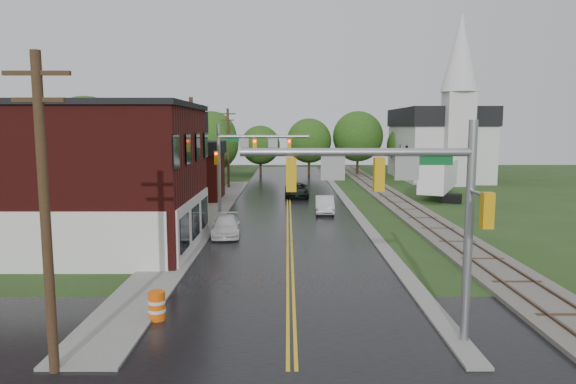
{
  "coord_description": "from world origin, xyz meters",
  "views": [
    {
      "loc": [
        -0.14,
        -13.9,
        6.99
      ],
      "look_at": [
        -0.1,
        13.38,
        3.5
      ],
      "focal_mm": 32.0,
      "sensor_mm": 36.0,
      "label": 1
    }
  ],
  "objects_px": {
    "tree_left_e": "(212,145)",
    "utility_pole_c": "(228,147)",
    "pickup_white": "(226,226)",
    "utility_pole_a": "(45,210)",
    "construction_barrel": "(157,306)",
    "semi_trailer": "(439,176)",
    "sedan_silver": "(325,205)",
    "utility_pole_b": "(192,159)",
    "suv_dark": "(297,190)",
    "brick_building": "(69,177)",
    "tree_left_a": "(5,154)",
    "traffic_signal_near": "(403,192)",
    "church": "(441,135)",
    "traffic_signal_far": "(245,152)",
    "tree_left_b": "(88,141)",
    "tree_left_c": "(156,150)"
  },
  "relations": [
    {
      "from": "utility_pole_c",
      "to": "tree_left_e",
      "type": "bearing_deg",
      "value": 137.16
    },
    {
      "from": "pickup_white",
      "to": "traffic_signal_far",
      "type": "bearing_deg",
      "value": 81.31
    },
    {
      "from": "traffic_signal_far",
      "to": "utility_pole_b",
      "type": "xyz_separation_m",
      "value": [
        -3.33,
        -5.0,
        -0.25
      ]
    },
    {
      "from": "traffic_signal_near",
      "to": "traffic_signal_far",
      "type": "bearing_deg",
      "value": 105.52
    },
    {
      "from": "utility_pole_b",
      "to": "pickup_white",
      "type": "height_order",
      "value": "utility_pole_b"
    },
    {
      "from": "utility_pole_b",
      "to": "construction_barrel",
      "type": "relative_size",
      "value": 8.39
    },
    {
      "from": "pickup_white",
      "to": "construction_barrel",
      "type": "distance_m",
      "value": 14.55
    },
    {
      "from": "utility_pole_b",
      "to": "utility_pole_c",
      "type": "bearing_deg",
      "value": 90.0
    },
    {
      "from": "traffic_signal_far",
      "to": "utility_pole_c",
      "type": "bearing_deg",
      "value": 101.09
    },
    {
      "from": "utility_pole_a",
      "to": "utility_pole_c",
      "type": "xyz_separation_m",
      "value": [
        0.0,
        44.0,
        0.0
      ]
    },
    {
      "from": "tree_left_e",
      "to": "construction_barrel",
      "type": "xyz_separation_m",
      "value": [
        3.98,
        -41.9,
        -4.28
      ]
    },
    {
      "from": "pickup_white",
      "to": "utility_pole_a",
      "type": "bearing_deg",
      "value": -102.9
    },
    {
      "from": "brick_building",
      "to": "utility_pole_c",
      "type": "height_order",
      "value": "utility_pole_c"
    },
    {
      "from": "church",
      "to": "utility_pole_b",
      "type": "distance_m",
      "value": 41.55
    },
    {
      "from": "church",
      "to": "utility_pole_a",
      "type": "distance_m",
      "value": 60.06
    },
    {
      "from": "tree_left_e",
      "to": "suv_dark",
      "type": "xyz_separation_m",
      "value": [
        9.65,
        -9.35,
        -4.11
      ]
    },
    {
      "from": "tree_left_a",
      "to": "sedan_silver",
      "type": "bearing_deg",
      "value": 12.94
    },
    {
      "from": "pickup_white",
      "to": "construction_barrel",
      "type": "xyz_separation_m",
      "value": [
        -0.78,
        -14.53,
        -0.09
      ]
    },
    {
      "from": "brick_building",
      "to": "suv_dark",
      "type": "relative_size",
      "value": 2.84
    },
    {
      "from": "traffic_signal_near",
      "to": "tree_left_a",
      "type": "bearing_deg",
      "value": 139.53
    },
    {
      "from": "tree_left_c",
      "to": "brick_building",
      "type": "bearing_deg",
      "value": -86.86
    },
    {
      "from": "traffic_signal_far",
      "to": "pickup_white",
      "type": "bearing_deg",
      "value": -94.14
    },
    {
      "from": "tree_left_a",
      "to": "pickup_white",
      "type": "distance_m",
      "value": 16.73
    },
    {
      "from": "traffic_signal_near",
      "to": "construction_barrel",
      "type": "distance_m",
      "value": 9.65
    },
    {
      "from": "utility_pole_b",
      "to": "semi_trailer",
      "type": "height_order",
      "value": "utility_pole_b"
    },
    {
      "from": "utility_pole_a",
      "to": "utility_pole_b",
      "type": "distance_m",
      "value": 22.0
    },
    {
      "from": "tree_left_a",
      "to": "pickup_white",
      "type": "xyz_separation_m",
      "value": [
        15.77,
        -3.37,
        -4.49
      ]
    },
    {
      "from": "utility_pole_c",
      "to": "suv_dark",
      "type": "xyz_separation_m",
      "value": [
        7.6,
        -7.45,
        -4.02
      ]
    },
    {
      "from": "traffic_signal_near",
      "to": "utility_pole_a",
      "type": "xyz_separation_m",
      "value": [
        -10.27,
        -2.0,
        -0.25
      ]
    },
    {
      "from": "utility_pole_a",
      "to": "utility_pole_c",
      "type": "distance_m",
      "value": 44.0
    },
    {
      "from": "tree_left_b",
      "to": "utility_pole_a",
      "type": "bearing_deg",
      "value": -70.9
    },
    {
      "from": "utility_pole_a",
      "to": "utility_pole_b",
      "type": "bearing_deg",
      "value": 90.0
    },
    {
      "from": "tree_left_a",
      "to": "construction_barrel",
      "type": "xyz_separation_m",
      "value": [
        14.98,
        -17.9,
        -4.58
      ]
    },
    {
      "from": "suv_dark",
      "to": "pickup_white",
      "type": "relative_size",
      "value": 1.17
    },
    {
      "from": "tree_left_e",
      "to": "utility_pole_c",
      "type": "bearing_deg",
      "value": -42.84
    },
    {
      "from": "semi_trailer",
      "to": "sedan_silver",
      "type": "bearing_deg",
      "value": -141.18
    },
    {
      "from": "traffic_signal_near",
      "to": "construction_barrel",
      "type": "bearing_deg",
      "value": 166.51
    },
    {
      "from": "traffic_signal_near",
      "to": "tree_left_c",
      "type": "distance_m",
      "value": 41.67
    },
    {
      "from": "tree_left_b",
      "to": "tree_left_e",
      "type": "relative_size",
      "value": 1.19
    },
    {
      "from": "traffic_signal_near",
      "to": "construction_barrel",
      "type": "height_order",
      "value": "traffic_signal_near"
    },
    {
      "from": "traffic_signal_near",
      "to": "tree_left_a",
      "type": "height_order",
      "value": "tree_left_a"
    },
    {
      "from": "utility_pole_c",
      "to": "tree_left_c",
      "type": "height_order",
      "value": "utility_pole_c"
    },
    {
      "from": "tree_left_b",
      "to": "utility_pole_b",
      "type": "bearing_deg",
      "value": -41.86
    },
    {
      "from": "traffic_signal_near",
      "to": "tree_left_e",
      "type": "xyz_separation_m",
      "value": [
        -12.32,
        43.9,
        -0.16
      ]
    },
    {
      "from": "utility_pole_b",
      "to": "construction_barrel",
      "type": "distance_m",
      "value": 18.58
    },
    {
      "from": "tree_left_a",
      "to": "tree_left_e",
      "type": "relative_size",
      "value": 1.06
    },
    {
      "from": "tree_left_e",
      "to": "construction_barrel",
      "type": "relative_size",
      "value": 7.61
    },
    {
      "from": "utility_pole_c",
      "to": "tree_left_e",
      "type": "distance_m",
      "value": 2.79
    },
    {
      "from": "tree_left_b",
      "to": "sedan_silver",
      "type": "relative_size",
      "value": 2.31
    },
    {
      "from": "sedan_silver",
      "to": "brick_building",
      "type": "bearing_deg",
      "value": -139.44
    }
  ]
}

